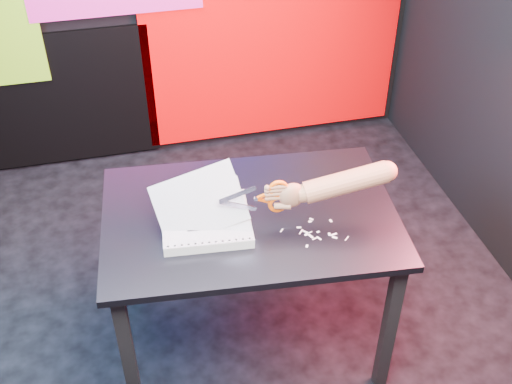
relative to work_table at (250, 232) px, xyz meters
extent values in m
cube|color=black|center=(-0.13, 0.15, -0.65)|extent=(3.00, 3.00, 0.01)
cube|color=#EB0206|center=(0.52, 1.62, 0.20)|extent=(1.60, 0.02, 1.60)
cube|color=black|center=(-0.88, 1.62, -0.20)|extent=(1.30, 0.02, 0.85)
cube|color=#272727|center=(-0.54, -0.28, -0.29)|extent=(0.05, 0.05, 0.72)
cube|color=#272727|center=(-0.49, 0.37, -0.29)|extent=(0.05, 0.05, 0.72)
cube|color=#272727|center=(0.49, -0.37, -0.29)|extent=(0.05, 0.05, 0.72)
cube|color=#272727|center=(0.54, 0.28, -0.29)|extent=(0.05, 0.05, 0.72)
cube|color=black|center=(0.00, 0.00, 0.08)|extent=(1.22, 0.87, 0.03)
cube|color=beige|center=(-0.18, -0.06, 0.11)|extent=(0.35, 0.27, 0.04)
cube|color=white|center=(-0.18, -0.06, 0.14)|extent=(0.35, 0.27, 0.00)
cube|color=white|center=(-0.18, -0.06, 0.14)|extent=(0.34, 0.26, 0.10)
cube|color=white|center=(-0.19, -0.05, 0.16)|extent=(0.33, 0.22, 0.18)
cube|color=white|center=(-0.20, -0.03, 0.21)|extent=(0.36, 0.17, 0.25)
cylinder|color=black|center=(-0.34, -0.16, 0.14)|extent=(0.01, 0.01, 0.00)
cylinder|color=black|center=(-0.31, -0.16, 0.14)|extent=(0.01, 0.01, 0.00)
cylinder|color=black|center=(-0.29, -0.16, 0.14)|extent=(0.01, 0.01, 0.00)
cylinder|color=black|center=(-0.27, -0.16, 0.14)|extent=(0.01, 0.01, 0.00)
cylinder|color=black|center=(-0.24, -0.17, 0.14)|extent=(0.01, 0.01, 0.00)
cylinder|color=black|center=(-0.22, -0.17, 0.14)|extent=(0.01, 0.01, 0.00)
cylinder|color=black|center=(-0.19, -0.17, 0.14)|extent=(0.01, 0.01, 0.00)
cylinder|color=black|center=(-0.17, -0.17, 0.14)|extent=(0.01, 0.01, 0.00)
cylinder|color=black|center=(-0.14, -0.17, 0.14)|extent=(0.01, 0.01, 0.00)
cylinder|color=black|center=(-0.12, -0.18, 0.14)|extent=(0.01, 0.01, 0.00)
cylinder|color=black|center=(-0.09, -0.18, 0.14)|extent=(0.01, 0.01, 0.00)
cylinder|color=black|center=(-0.07, -0.18, 0.14)|extent=(0.01, 0.01, 0.00)
cylinder|color=black|center=(-0.04, -0.18, 0.14)|extent=(0.01, 0.01, 0.00)
cylinder|color=black|center=(-0.32, 0.06, 0.14)|extent=(0.01, 0.01, 0.00)
cylinder|color=black|center=(-0.29, 0.06, 0.14)|extent=(0.01, 0.01, 0.00)
cylinder|color=black|center=(-0.27, 0.06, 0.14)|extent=(0.01, 0.01, 0.00)
cylinder|color=black|center=(-0.25, 0.06, 0.14)|extent=(0.01, 0.01, 0.00)
cylinder|color=black|center=(-0.22, 0.05, 0.14)|extent=(0.01, 0.01, 0.00)
cylinder|color=black|center=(-0.20, 0.05, 0.14)|extent=(0.01, 0.01, 0.00)
cylinder|color=black|center=(-0.17, 0.05, 0.14)|extent=(0.01, 0.01, 0.00)
cylinder|color=black|center=(-0.15, 0.05, 0.14)|extent=(0.01, 0.01, 0.00)
cylinder|color=black|center=(-0.12, 0.05, 0.14)|extent=(0.01, 0.01, 0.00)
cylinder|color=black|center=(-0.10, 0.04, 0.14)|extent=(0.01, 0.01, 0.00)
cylinder|color=black|center=(-0.07, 0.04, 0.14)|extent=(0.01, 0.01, 0.00)
cylinder|color=black|center=(-0.05, 0.04, 0.14)|extent=(0.01, 0.01, 0.00)
cylinder|color=black|center=(-0.02, 0.04, 0.14)|extent=(0.01, 0.01, 0.00)
cube|color=black|center=(-0.26, -0.01, 0.14)|extent=(0.06, 0.02, 0.00)
cube|color=black|center=(-0.16, -0.04, 0.14)|extent=(0.04, 0.01, 0.00)
cube|color=black|center=(-0.22, -0.09, 0.14)|extent=(0.08, 0.02, 0.00)
cube|color=#9E9FBA|center=(-0.06, -0.08, 0.26)|extent=(0.14, 0.02, 0.07)
cube|color=#9E9FBA|center=(-0.06, -0.08, 0.21)|extent=(0.14, 0.02, 0.07)
cylinder|color=#9E9FBA|center=(0.00, -0.09, 0.24)|extent=(0.02, 0.01, 0.01)
cube|color=#E24E06|center=(0.03, -0.09, 0.23)|extent=(0.05, 0.02, 0.03)
cube|color=#E24E06|center=(0.03, -0.09, 0.25)|extent=(0.05, 0.02, 0.03)
torus|color=#E24E06|center=(0.09, -0.09, 0.28)|extent=(0.08, 0.02, 0.08)
torus|color=#E24E06|center=(0.09, -0.09, 0.20)|extent=(0.08, 0.02, 0.08)
ellipsoid|color=olive|center=(0.14, -0.10, 0.24)|extent=(0.10, 0.06, 0.11)
cylinder|color=olive|center=(0.09, -0.09, 0.23)|extent=(0.08, 0.03, 0.02)
cylinder|color=olive|center=(0.09, -0.09, 0.25)|extent=(0.07, 0.03, 0.02)
cylinder|color=olive|center=(0.09, -0.09, 0.27)|extent=(0.07, 0.03, 0.02)
cylinder|color=olive|center=(0.09, -0.09, 0.28)|extent=(0.06, 0.03, 0.02)
cylinder|color=olive|center=(0.10, -0.11, 0.20)|extent=(0.07, 0.05, 0.03)
cylinder|color=olive|center=(0.19, -0.10, 0.24)|extent=(0.07, 0.07, 0.07)
cylinder|color=olive|center=(0.34, -0.12, 0.28)|extent=(0.33, 0.11, 0.15)
sphere|color=olive|center=(0.49, -0.13, 0.31)|extent=(0.08, 0.08, 0.08)
cube|color=silver|center=(0.28, -0.21, 0.10)|extent=(0.02, 0.02, 0.00)
cube|color=silver|center=(0.09, -0.13, 0.10)|extent=(0.02, 0.02, 0.00)
cube|color=silver|center=(0.20, -0.20, 0.10)|extent=(0.02, 0.01, 0.00)
cube|color=silver|center=(0.16, -0.23, 0.10)|extent=(0.01, 0.02, 0.00)
cube|color=silver|center=(0.22, -0.09, 0.10)|extent=(0.02, 0.02, 0.00)
cube|color=silver|center=(0.18, -0.15, 0.10)|extent=(0.02, 0.02, 0.00)
cube|color=silver|center=(0.22, -0.20, 0.10)|extent=(0.02, 0.02, 0.00)
cube|color=silver|center=(0.19, -0.16, 0.10)|extent=(0.03, 0.01, 0.00)
cube|color=silver|center=(0.16, -0.15, 0.10)|extent=(0.02, 0.03, 0.00)
cube|color=silver|center=(0.30, -0.12, 0.10)|extent=(0.01, 0.02, 0.00)
cube|color=silver|center=(0.16, -0.12, 0.10)|extent=(0.02, 0.01, 0.00)
cube|color=silver|center=(0.28, -0.19, 0.10)|extent=(0.03, 0.01, 0.00)
cube|color=silver|center=(0.23, -0.17, 0.10)|extent=(0.01, 0.01, 0.00)
cube|color=silver|center=(0.32, -0.23, 0.10)|extent=(0.02, 0.02, 0.00)
cube|color=silver|center=(0.22, -0.10, 0.10)|extent=(0.01, 0.01, 0.00)
cube|color=silver|center=(0.26, -0.19, 0.10)|extent=(0.01, 0.02, 0.00)
cube|color=silver|center=(0.19, -0.18, 0.10)|extent=(0.02, 0.03, 0.00)
cube|color=silver|center=(0.18, -0.17, 0.10)|extent=(0.02, 0.01, 0.00)
camera|label=1|loc=(-0.43, -1.88, 1.72)|focal=45.00mm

